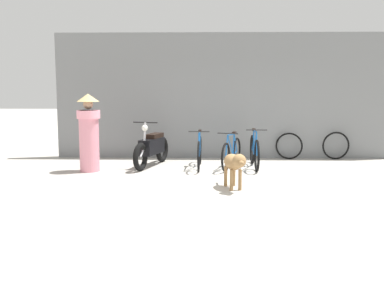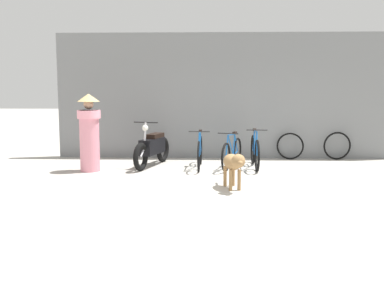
{
  "view_description": "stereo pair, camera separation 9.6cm",
  "coord_description": "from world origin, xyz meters",
  "px_view_note": "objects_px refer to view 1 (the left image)",
  "views": [
    {
      "loc": [
        -0.61,
        -8.19,
        1.82
      ],
      "look_at": [
        -0.85,
        1.07,
        0.65
      ],
      "focal_mm": 42.0,
      "sensor_mm": 36.0,
      "label": 1
    },
    {
      "loc": [
        -0.52,
        -8.19,
        1.82
      ],
      "look_at": [
        -0.85,
        1.07,
        0.65
      ],
      "focal_mm": 42.0,
      "sensor_mm": 36.0,
      "label": 2
    }
  ],
  "objects_px": {
    "bicycle_0": "(200,152)",
    "spare_tire_right": "(289,146)",
    "bicycle_1": "(232,153)",
    "motorcycle": "(152,148)",
    "person_in_robes": "(89,131)",
    "spare_tire_left": "(336,146)",
    "bicycle_2": "(254,152)",
    "stray_dog": "(234,163)"
  },
  "relations": [
    {
      "from": "bicycle_0",
      "to": "spare_tire_right",
      "type": "relative_size",
      "value": 2.51
    },
    {
      "from": "bicycle_0",
      "to": "bicycle_1",
      "type": "distance_m",
      "value": 0.73
    },
    {
      "from": "motorcycle",
      "to": "person_in_robes",
      "type": "distance_m",
      "value": 1.52
    },
    {
      "from": "bicycle_0",
      "to": "spare_tire_left",
      "type": "bearing_deg",
      "value": 111.97
    },
    {
      "from": "person_in_robes",
      "to": "spare_tire_right",
      "type": "relative_size",
      "value": 2.47
    },
    {
      "from": "person_in_robes",
      "to": "spare_tire_left",
      "type": "distance_m",
      "value": 6.13
    },
    {
      "from": "person_in_robes",
      "to": "bicycle_0",
      "type": "bearing_deg",
      "value": -156.41
    },
    {
      "from": "bicycle_0",
      "to": "motorcycle",
      "type": "xyz_separation_m",
      "value": [
        -1.11,
        0.18,
        0.06
      ]
    },
    {
      "from": "bicycle_0",
      "to": "person_in_robes",
      "type": "bearing_deg",
      "value": -77.1
    },
    {
      "from": "spare_tire_left",
      "to": "spare_tire_right",
      "type": "xyz_separation_m",
      "value": [
        -1.18,
        0.0,
        -0.01
      ]
    },
    {
      "from": "bicycle_0",
      "to": "bicycle_2",
      "type": "xyz_separation_m",
      "value": [
        1.25,
        0.05,
        0.0
      ]
    },
    {
      "from": "bicycle_2",
      "to": "person_in_robes",
      "type": "bearing_deg",
      "value": -81.31
    },
    {
      "from": "person_in_robes",
      "to": "bicycle_2",
      "type": "bearing_deg",
      "value": -159.43
    },
    {
      "from": "motorcycle",
      "to": "bicycle_0",
      "type": "bearing_deg",
      "value": 97.33
    },
    {
      "from": "stray_dog",
      "to": "person_in_robes",
      "type": "xyz_separation_m",
      "value": [
        -3.03,
        1.66,
        0.4
      ]
    },
    {
      "from": "spare_tire_right",
      "to": "spare_tire_left",
      "type": "bearing_deg",
      "value": -0.19
    },
    {
      "from": "spare_tire_left",
      "to": "stray_dog",
      "type": "bearing_deg",
      "value": -129.35
    },
    {
      "from": "bicycle_1",
      "to": "motorcycle",
      "type": "bearing_deg",
      "value": -77.34
    },
    {
      "from": "person_in_robes",
      "to": "spare_tire_left",
      "type": "bearing_deg",
      "value": -150.95
    },
    {
      "from": "bicycle_1",
      "to": "bicycle_2",
      "type": "relative_size",
      "value": 0.95
    },
    {
      "from": "stray_dog",
      "to": "spare_tire_left",
      "type": "height_order",
      "value": "spare_tire_left"
    },
    {
      "from": "bicycle_0",
      "to": "stray_dog",
      "type": "xyz_separation_m",
      "value": [
        0.64,
        -2.14,
        0.11
      ]
    },
    {
      "from": "bicycle_2",
      "to": "stray_dog",
      "type": "distance_m",
      "value": 2.28
    },
    {
      "from": "bicycle_2",
      "to": "spare_tire_left",
      "type": "xyz_separation_m",
      "value": [
        2.2,
        1.23,
        -0.02
      ]
    },
    {
      "from": "stray_dog",
      "to": "bicycle_0",
      "type": "bearing_deg",
      "value": -176.78
    },
    {
      "from": "bicycle_1",
      "to": "spare_tire_right",
      "type": "height_order",
      "value": "bicycle_1"
    },
    {
      "from": "bicycle_1",
      "to": "spare_tire_left",
      "type": "relative_size",
      "value": 2.24
    },
    {
      "from": "stray_dog",
      "to": "spare_tire_left",
      "type": "distance_m",
      "value": 4.43
    },
    {
      "from": "bicycle_0",
      "to": "motorcycle",
      "type": "bearing_deg",
      "value": -97.7
    },
    {
      "from": "bicycle_1",
      "to": "spare_tire_right",
      "type": "bearing_deg",
      "value": 147.4
    },
    {
      "from": "person_in_robes",
      "to": "spare_tire_left",
      "type": "height_order",
      "value": "person_in_robes"
    },
    {
      "from": "person_in_robes",
      "to": "spare_tire_right",
      "type": "distance_m",
      "value": 5.02
    },
    {
      "from": "bicycle_0",
      "to": "spare_tire_left",
      "type": "relative_size",
      "value": 2.41
    },
    {
      "from": "stray_dog",
      "to": "bicycle_1",
      "type": "bearing_deg",
      "value": 164.28
    },
    {
      "from": "bicycle_1",
      "to": "spare_tire_left",
      "type": "height_order",
      "value": "bicycle_1"
    },
    {
      "from": "person_in_robes",
      "to": "spare_tire_left",
      "type": "xyz_separation_m",
      "value": [
        5.84,
        1.76,
        -0.52
      ]
    },
    {
      "from": "bicycle_2",
      "to": "stray_dog",
      "type": "xyz_separation_m",
      "value": [
        -0.61,
        -2.2,
        0.1
      ]
    },
    {
      "from": "motorcycle",
      "to": "stray_dog",
      "type": "xyz_separation_m",
      "value": [
        1.75,
        -2.32,
        0.05
      ]
    },
    {
      "from": "spare_tire_right",
      "to": "stray_dog",
      "type": "bearing_deg",
      "value": -115.41
    },
    {
      "from": "stray_dog",
      "to": "spare_tire_left",
      "type": "bearing_deg",
      "value": 127.28
    },
    {
      "from": "spare_tire_left",
      "to": "spare_tire_right",
      "type": "relative_size",
      "value": 1.04
    },
    {
      "from": "bicycle_1",
      "to": "stray_dog",
      "type": "distance_m",
      "value": 2.16
    }
  ]
}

